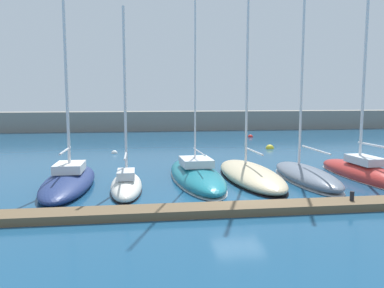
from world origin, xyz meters
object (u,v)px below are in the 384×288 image
object	(u,v)px
sailboat_teal_third	(196,174)
sailboat_slate_fifth	(306,174)
sailboat_navy_nearest	(69,180)
dock_bollard	(352,196)
sailboat_ivory_second	(126,184)
mooring_buoy_yellow	(270,149)
mooring_buoy_white	(114,153)
mooring_buoy_red	(250,137)
sailboat_red_sixth	(364,172)
sailboat_sand_fourth	(250,174)

from	to	relation	value
sailboat_teal_third	sailboat_slate_fifth	distance (m)	6.84
sailboat_navy_nearest	sailboat_teal_third	world-z (taller)	sailboat_teal_third
sailboat_teal_third	sailboat_slate_fifth	size ratio (longest dim) A/B	1.21
dock_bollard	sailboat_ivory_second	bearing A→B (deg)	154.65
sailboat_navy_nearest	mooring_buoy_yellow	xyz separation A→B (m)	(17.00, 14.34, -0.42)
mooring_buoy_white	sailboat_slate_fifth	bearing A→B (deg)	-46.88
sailboat_ivory_second	sailboat_teal_third	world-z (taller)	sailboat_teal_third
mooring_buoy_red	dock_bollard	distance (m)	31.77
sailboat_ivory_second	mooring_buoy_yellow	bearing A→B (deg)	-41.43
sailboat_ivory_second	sailboat_red_sixth	world-z (taller)	sailboat_red_sixth
sailboat_red_sixth	dock_bollard	distance (m)	7.57
sailboat_ivory_second	mooring_buoy_red	world-z (taller)	sailboat_ivory_second
mooring_buoy_yellow	dock_bollard	xyz separation A→B (m)	(-3.07, -20.59, 0.58)
sailboat_teal_third	mooring_buoy_red	xyz separation A→B (m)	(10.60, 24.43, -0.36)
sailboat_ivory_second	mooring_buoy_white	distance (m)	14.44
mooring_buoy_white	sailboat_sand_fourth	bearing A→B (deg)	-54.22
sailboat_teal_third	mooring_buoy_red	size ratio (longest dim) A/B	29.71
mooring_buoy_yellow	mooring_buoy_white	world-z (taller)	mooring_buoy_yellow
sailboat_ivory_second	sailboat_slate_fifth	xyz separation A→B (m)	(11.01, 0.99, 0.09)
sailboat_slate_fifth	mooring_buoy_yellow	world-z (taller)	sailboat_slate_fifth
sailboat_teal_third	mooring_buoy_yellow	distance (m)	16.50
mooring_buoy_yellow	sailboat_slate_fifth	bearing A→B (deg)	-100.37
sailboat_ivory_second	mooring_buoy_white	size ratio (longest dim) A/B	17.90
sailboat_navy_nearest	mooring_buoy_white	world-z (taller)	sailboat_navy_nearest
sailboat_navy_nearest	sailboat_slate_fifth	world-z (taller)	sailboat_slate_fifth
sailboat_slate_fifth	dock_bollard	bearing A→B (deg)	176.25
mooring_buoy_yellow	sailboat_ivory_second	bearing A→B (deg)	-131.31
dock_bollard	mooring_buoy_red	bearing A→B (deg)	82.33
mooring_buoy_white	mooring_buoy_yellow	bearing A→B (deg)	4.53
sailboat_red_sixth	mooring_buoy_red	distance (m)	25.31
sailboat_slate_fifth	sailboat_red_sixth	bearing A→B (deg)	-87.53
mooring_buoy_red	sailboat_sand_fourth	bearing A→B (deg)	-106.23
sailboat_navy_nearest	sailboat_sand_fourth	xyz separation A→B (m)	(10.95, 0.45, -0.04)
sailboat_ivory_second	mooring_buoy_yellow	size ratio (longest dim) A/B	12.70
sailboat_red_sixth	mooring_buoy_white	size ratio (longest dim) A/B	29.93
sailboat_slate_fifth	sailboat_teal_third	bearing A→B (deg)	81.31
sailboat_teal_third	sailboat_sand_fourth	world-z (taller)	sailboat_teal_third
sailboat_navy_nearest	mooring_buoy_red	world-z (taller)	sailboat_navy_nearest
sailboat_navy_nearest	dock_bollard	distance (m)	15.27
sailboat_navy_nearest	mooring_buoy_yellow	size ratio (longest dim) A/B	18.79
mooring_buoy_red	mooring_buoy_yellow	bearing A→B (deg)	-96.13
sailboat_red_sixth	mooring_buoy_white	bearing A→B (deg)	48.04
sailboat_navy_nearest	sailboat_slate_fifth	size ratio (longest dim) A/B	0.94
sailboat_slate_fifth	mooring_buoy_red	distance (m)	25.77
sailboat_navy_nearest	mooring_buoy_white	distance (m)	13.26
sailboat_navy_nearest	sailboat_teal_third	size ratio (longest dim) A/B	0.78
sailboat_red_sixth	dock_bollard	xyz separation A→B (m)	(-4.38, -6.18, 0.16)
mooring_buoy_white	dock_bollard	xyz separation A→B (m)	(12.12, -19.38, 0.58)
sailboat_ivory_second	sailboat_slate_fifth	distance (m)	11.05
sailboat_ivory_second	sailboat_slate_fifth	bearing A→B (deg)	-85.00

